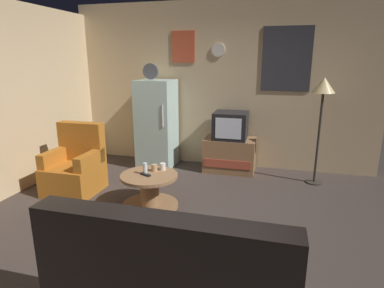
{
  "coord_description": "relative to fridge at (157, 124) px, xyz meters",
  "views": [
    {
      "loc": [
        0.99,
        -3.05,
        1.84
      ],
      "look_at": [
        -0.08,
        0.9,
        0.75
      ],
      "focal_mm": 30.02,
      "sensor_mm": 36.0,
      "label": 1
    }
  ],
  "objects": [
    {
      "name": "wall_with_art",
      "position": [
        1.02,
        0.41,
        0.64
      ],
      "size": [
        5.2,
        0.12,
        2.77
      ],
      "color": "#D1B284",
      "rests_on": "ground_plane"
    },
    {
      "name": "coffee_table",
      "position": [
        0.5,
        -1.58,
        -0.53
      ],
      "size": [
        0.72,
        0.72,
        0.44
      ],
      "color": "#8E6642",
      "rests_on": "ground_plane"
    },
    {
      "name": "fridge",
      "position": [
        0.0,
        0.0,
        0.0
      ],
      "size": [
        0.6,
        0.62,
        1.77
      ],
      "color": "silver",
      "rests_on": "ground_plane"
    },
    {
      "name": "standing_lamp",
      "position": [
        2.61,
        -0.16,
        0.6
      ],
      "size": [
        0.32,
        0.32,
        1.59
      ],
      "color": "#332D28",
      "rests_on": "ground_plane"
    },
    {
      "name": "mug_ceramic_tan",
      "position": [
        0.52,
        -1.45,
        -0.27
      ],
      "size": [
        0.08,
        0.08,
        0.09
      ],
      "primitive_type": "cylinder",
      "color": "tan",
      "rests_on": "coffee_table"
    },
    {
      "name": "armchair",
      "position": [
        -0.72,
        -1.36,
        -0.42
      ],
      "size": [
        0.68,
        0.68,
        0.96
      ],
      "color": "#B2661E",
      "rests_on": "ground_plane"
    },
    {
      "name": "wine_glass",
      "position": [
        0.45,
        -1.59,
        -0.24
      ],
      "size": [
        0.05,
        0.05,
        0.15
      ],
      "primitive_type": "cylinder",
      "color": "silver",
      "rests_on": "coffee_table"
    },
    {
      "name": "crt_tv",
      "position": [
        1.27,
        0.06,
        0.03
      ],
      "size": [
        0.54,
        0.51,
        0.44
      ],
      "color": "black",
      "rests_on": "tv_stand"
    },
    {
      "name": "mug_ceramic_white",
      "position": [
        0.6,
        -1.37,
        -0.27
      ],
      "size": [
        0.08,
        0.08,
        0.09
      ],
      "primitive_type": "cylinder",
      "color": "silver",
      "rests_on": "coffee_table"
    },
    {
      "name": "couch",
      "position": [
        1.35,
        -3.22,
        -0.44
      ],
      "size": [
        1.7,
        0.8,
        0.92
      ],
      "color": "black",
      "rests_on": "ground_plane"
    },
    {
      "name": "tv_stand",
      "position": [
        1.27,
        0.06,
        -0.47
      ],
      "size": [
        0.84,
        0.53,
        0.56
      ],
      "color": "#8E6642",
      "rests_on": "ground_plane"
    },
    {
      "name": "remote_control",
      "position": [
        0.47,
        -1.62,
        -0.3
      ],
      "size": [
        0.15,
        0.1,
        0.02
      ],
      "primitive_type": "cube",
      "rotation": [
        0.0,
        0.0,
        -0.43
      ],
      "color": "black",
      "rests_on": "coffee_table"
    },
    {
      "name": "ground_plane",
      "position": [
        1.01,
        -2.03,
        -0.75
      ],
      "size": [
        12.0,
        12.0,
        0.0
      ],
      "primitive_type": "plane",
      "color": "#3D332D"
    }
  ]
}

